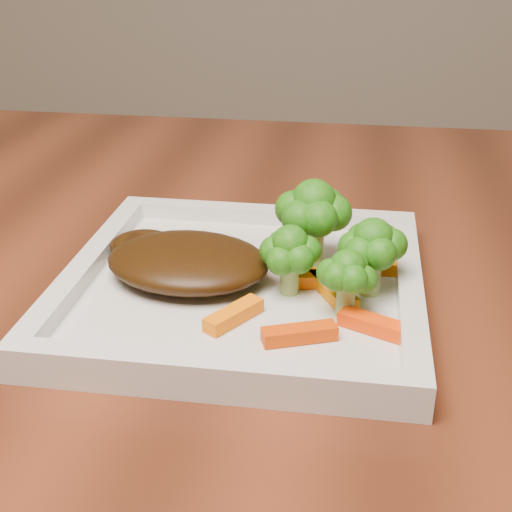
# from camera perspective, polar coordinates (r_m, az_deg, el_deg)

# --- Properties ---
(plate) EXTENTS (0.27, 0.27, 0.01)m
(plate) POSITION_cam_1_polar(r_m,az_deg,el_deg) (0.55, -1.02, -2.82)
(plate) COLOR silver
(plate) RESTS_ON dining_table
(steak) EXTENTS (0.14, 0.11, 0.03)m
(steak) POSITION_cam_1_polar(r_m,az_deg,el_deg) (0.56, -5.46, -0.43)
(steak) COLOR #371F08
(steak) RESTS_ON plate
(broccoli_0) EXTENTS (0.08, 0.08, 0.07)m
(broccoli_0) POSITION_cam_1_polar(r_m,az_deg,el_deg) (0.57, 4.57, 2.55)
(broccoli_0) COLOR #126D13
(broccoli_0) RESTS_ON plate
(broccoli_1) EXTENTS (0.07, 0.07, 0.06)m
(broccoli_1) POSITION_cam_1_polar(r_m,az_deg,el_deg) (0.53, 9.27, 0.14)
(broccoli_1) COLOR #2C6510
(broccoli_1) RESTS_ON plate
(broccoli_2) EXTENTS (0.06, 0.06, 0.06)m
(broccoli_2) POSITION_cam_1_polar(r_m,az_deg,el_deg) (0.50, 7.28, -1.74)
(broccoli_2) COLOR #246010
(broccoli_2) RESTS_ON plate
(broccoli_3) EXTENTS (0.06, 0.06, 0.06)m
(broccoli_3) POSITION_cam_1_polar(r_m,az_deg,el_deg) (0.53, 2.73, 0.06)
(broccoli_3) COLOR #146510
(broccoli_3) RESTS_ON plate
(carrot_0) EXTENTS (0.05, 0.03, 0.01)m
(carrot_0) POSITION_cam_1_polar(r_m,az_deg,el_deg) (0.48, 3.50, -6.22)
(carrot_0) COLOR #D53C03
(carrot_0) RESTS_ON plate
(carrot_1) EXTENTS (0.05, 0.03, 0.01)m
(carrot_1) POSITION_cam_1_polar(r_m,az_deg,el_deg) (0.49, 9.54, -5.47)
(carrot_1) COLOR #F53D04
(carrot_1) RESTS_ON plate
(carrot_2) EXTENTS (0.04, 0.05, 0.01)m
(carrot_2) POSITION_cam_1_polar(r_m,az_deg,el_deg) (0.50, -1.79, -4.73)
(carrot_2) COLOR #FF7104
(carrot_2) RESTS_ON plate
(carrot_3) EXTENTS (0.06, 0.02, 0.01)m
(carrot_3) POSITION_cam_1_polar(r_m,az_deg,el_deg) (0.58, 9.42, -0.75)
(carrot_3) COLOR #CB5E03
(carrot_3) RESTS_ON plate
(carrot_4) EXTENTS (0.05, 0.05, 0.01)m
(carrot_4) POSITION_cam_1_polar(r_m,az_deg,el_deg) (0.59, 2.12, 0.45)
(carrot_4) COLOR red
(carrot_4) RESTS_ON plate
(carrot_5) EXTENTS (0.04, 0.06, 0.01)m
(carrot_5) POSITION_cam_1_polar(r_m,az_deg,el_deg) (0.54, 6.11, -2.66)
(carrot_5) COLOR orange
(carrot_5) RESTS_ON plate
(carrot_6) EXTENTS (0.06, 0.02, 0.01)m
(carrot_6) POSITION_cam_1_polar(r_m,az_deg,el_deg) (0.55, 4.83, -1.87)
(carrot_6) COLOR #F56104
(carrot_6) RESTS_ON plate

